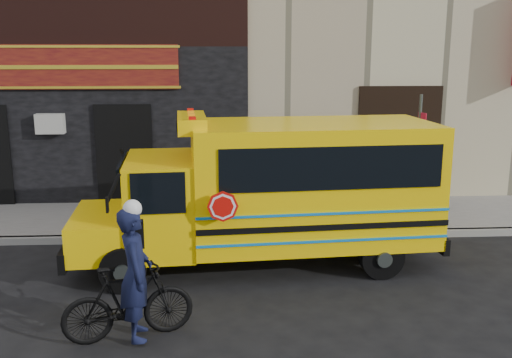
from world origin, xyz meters
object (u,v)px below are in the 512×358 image
object	(u,v)px
school_bus	(277,188)
sign_pole	(418,158)
bicycle	(128,302)
cyclist	(136,277)

from	to	relation	value
school_bus	sign_pole	world-z (taller)	sign_pole
sign_pole	bicycle	world-z (taller)	sign_pole
sign_pole	cyclist	bearing A→B (deg)	-139.91
sign_pole	bicycle	xyz separation A→B (m)	(-5.70, -4.64, -1.16)
sign_pole	bicycle	distance (m)	7.44
school_bus	cyclist	world-z (taller)	school_bus
sign_pole	bicycle	bearing A→B (deg)	-140.85
school_bus	sign_pole	xyz separation A→B (m)	(3.32, 1.81, 0.21)
sign_pole	school_bus	bearing A→B (deg)	-151.34
school_bus	sign_pole	size ratio (longest dim) A/B	2.26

